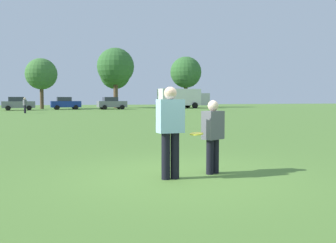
# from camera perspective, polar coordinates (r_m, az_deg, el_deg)

# --- Properties ---
(ground_plane) EXTENTS (171.95, 171.95, 0.00)m
(ground_plane) POSITION_cam_1_polar(r_m,az_deg,el_deg) (7.45, 2.14, -8.65)
(ground_plane) COLOR #517A33
(player_thrower) EXTENTS (0.51, 0.31, 1.82)m
(player_thrower) POSITION_cam_1_polar(r_m,az_deg,el_deg) (7.03, 0.38, -0.91)
(player_thrower) COLOR black
(player_thrower) RESTS_ON ground
(player_defender) EXTENTS (0.52, 0.43, 1.55)m
(player_defender) POSITION_cam_1_polar(r_m,az_deg,el_deg) (7.60, 7.14, -1.79)
(player_defender) COLOR black
(player_defender) RESTS_ON ground
(frisbee) EXTENTS (0.27, 0.27, 0.05)m
(frisbee) POSITION_cam_1_polar(r_m,az_deg,el_deg) (7.08, 4.56, -1.96)
(frisbee) COLOR yellow
(parked_car_mid_right) EXTENTS (4.31, 2.43, 1.82)m
(parked_car_mid_right) POSITION_cam_1_polar(r_m,az_deg,el_deg) (52.85, -22.74, 2.66)
(parked_car_mid_right) COLOR slate
(parked_car_mid_right) RESTS_ON ground
(parked_car_near_right) EXTENTS (4.31, 2.43, 1.82)m
(parked_car_near_right) POSITION_cam_1_polar(r_m,az_deg,el_deg) (54.14, -16.01, 2.82)
(parked_car_near_right) COLOR navy
(parked_car_near_right) RESTS_ON ground
(parked_car_far_right) EXTENTS (4.31, 2.43, 1.82)m
(parked_car_far_right) POSITION_cam_1_polar(r_m,az_deg,el_deg) (53.48, -8.97, 2.91)
(parked_car_far_right) COLOR slate
(parked_car_far_right) RESTS_ON ground
(box_truck) EXTENTS (8.64, 3.37, 3.18)m
(box_truck) POSITION_cam_1_polar(r_m,az_deg,el_deg) (59.10, 2.35, 3.82)
(box_truck) COLOR white
(box_truck) RESTS_ON ground
(bystander_sideline_watcher) EXTENTS (0.43, 0.54, 1.71)m
(bystander_sideline_watcher) POSITION_cam_1_polar(r_m,az_deg,el_deg) (41.82, -21.82, 2.55)
(bystander_sideline_watcher) COLOR black
(bystander_sideline_watcher) RESTS_ON ground
(tree_east_oak) EXTENTS (4.76, 4.76, 7.74)m
(tree_east_oak) POSITION_cam_1_polar(r_m,az_deg,el_deg) (58.37, -19.51, 7.12)
(tree_east_oak) COLOR brown
(tree_east_oak) RESTS_ON ground
(tree_far_east_pine) EXTENTS (6.15, 6.15, 9.99)m
(tree_far_east_pine) POSITION_cam_1_polar(r_m,az_deg,el_deg) (60.71, -8.34, 8.62)
(tree_far_east_pine) COLOR brown
(tree_far_east_pine) RESTS_ON ground
(tree_far_west_pine) EXTENTS (5.18, 5.18, 8.42)m
(tree_far_west_pine) POSITION_cam_1_polar(r_m,az_deg,el_deg) (62.71, -8.43, 7.47)
(tree_far_west_pine) COLOR brown
(tree_far_west_pine) RESTS_ON ground
(tree_horizon_center) EXTENTS (5.68, 5.68, 9.23)m
(tree_horizon_center) POSITION_cam_1_polar(r_m,az_deg,el_deg) (65.94, 2.86, 7.80)
(tree_horizon_center) COLOR brown
(tree_horizon_center) RESTS_ON ground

